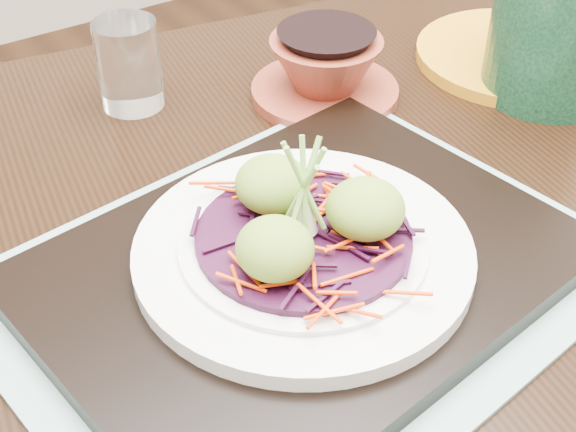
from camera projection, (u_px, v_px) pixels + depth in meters
dining_table at (314, 324)px, 0.71m from camera, size 1.36×1.02×0.77m
placemat at (303, 277)px, 0.61m from camera, size 0.49×0.40×0.00m
serving_tray at (303, 267)px, 0.60m from camera, size 0.42×0.34×0.02m
white_plate at (303, 250)px, 0.59m from camera, size 0.25×0.25×0.02m
cabbage_bed at (303, 237)px, 0.58m from camera, size 0.16×0.16×0.01m
carrot_julienne at (304, 228)px, 0.58m from camera, size 0.19×0.19×0.01m
guacamole_scoops at (304, 213)px, 0.57m from camera, size 0.14×0.12×0.04m
scallion_garnish at (304, 191)px, 0.56m from camera, size 0.06×0.06×0.09m
water_glass at (129, 65)px, 0.79m from camera, size 0.08×0.08×0.09m
terracotta_bowl_set at (325, 72)px, 0.81m from camera, size 0.16×0.16×0.06m
yellow_plate at (516, 56)px, 0.88m from camera, size 0.25×0.25×0.01m
green_jar at (559, 23)px, 0.78m from camera, size 0.15×0.15×0.15m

